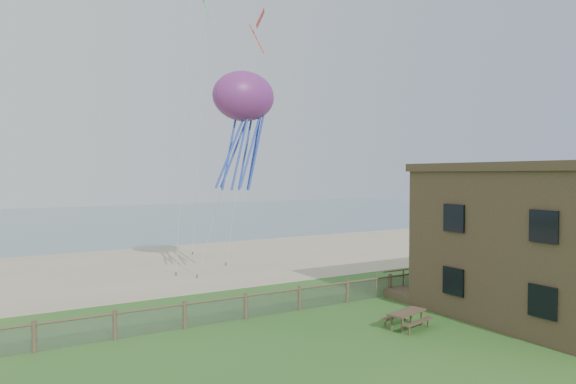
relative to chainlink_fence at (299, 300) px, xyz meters
name	(u,v)px	position (x,y,z in m)	size (l,w,h in m)	color
ground	(378,345)	(0.00, -6.00, -0.55)	(160.00, 160.00, 0.00)	#2B6221
sand_beach	(190,263)	(0.00, 16.00, -0.55)	(72.00, 20.00, 0.02)	tan
ocean	(90,220)	(0.00, 60.00, -0.55)	(160.00, 68.00, 0.02)	slate
chainlink_fence	(299,300)	(0.00, 0.00, 0.00)	(36.20, 0.20, 1.25)	brown
motel_deck	(487,282)	(13.00, -1.00, -0.30)	(15.00, 2.00, 0.50)	brown
picnic_table	(407,319)	(2.55, -4.95, -0.13)	(2.01, 1.52, 0.85)	brown
octopus_kite	(244,129)	(0.42, 7.26, 9.15)	(3.79, 2.68, 7.80)	red
kite_red	(260,29)	(2.78, 9.54, 16.19)	(1.22, 0.70, 2.65)	red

